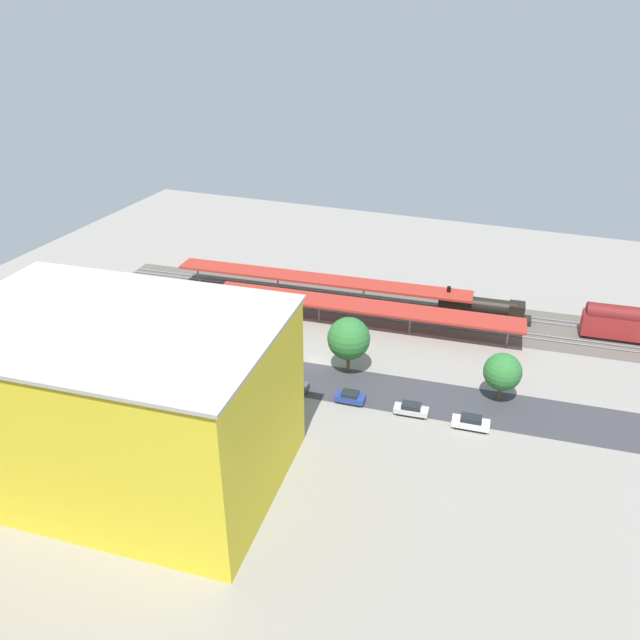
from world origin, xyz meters
name	(u,v)px	position (x,y,z in m)	size (l,w,h in m)	color
ground_plane	(316,363)	(0.00, 0.00, 0.00)	(149.46, 149.46, 0.00)	gray
rail_bed	(357,306)	(0.00, -20.92, 0.00)	(93.41, 14.26, 0.01)	#5B544C
street_asphalt	(304,379)	(0.00, 4.60, 0.00)	(93.41, 9.00, 0.01)	#38383D
track_rails	(357,305)	(0.00, -20.92, 0.18)	(93.18, 14.53, 0.12)	#9E9EA8
platform_canopy_near	(364,306)	(-3.33, -13.72, 3.84)	(51.72, 8.83, 4.07)	#A82D23
platform_canopy_far	(320,279)	(7.25, -21.34, 3.93)	(54.28, 8.44, 4.16)	#A82D23
locomotive	(485,309)	(-21.83, -24.05, 1.81)	(15.73, 3.81, 5.09)	black
passenger_coach	(637,324)	(-45.24, -24.05, 3.12)	(16.26, 4.08, 5.93)	black
parked_car_0	(471,423)	(-24.18, 7.85, 0.78)	(4.86, 2.15, 1.74)	black
parked_car_1	(411,410)	(-16.37, 7.61, 0.72)	(4.63, 2.10, 1.62)	black
parked_car_2	(350,398)	(-7.97, 7.81, 0.73)	(4.12, 2.06, 1.63)	black
parked_car_3	(292,385)	(0.69, 7.66, 0.76)	(4.77, 2.04, 1.71)	black
construction_building	(121,402)	(11.42, 29.78, 9.65)	(34.71, 22.73, 19.30)	yellow
construction_roof_slab	(107,323)	(11.42, 29.78, 19.50)	(35.31, 23.33, 0.40)	#B7B2A8
box_truck_0	(194,388)	(12.29, 14.28, 1.59)	(10.07, 2.95, 3.19)	black
box_truck_1	(190,378)	(14.21, 12.16, 1.60)	(10.24, 2.75, 3.20)	black
street_tree_0	(133,302)	(32.01, -0.13, 4.73)	(4.34, 4.34, 6.92)	brown
street_tree_1	(503,372)	(-26.86, 0.00, 4.40)	(5.13, 5.13, 6.98)	brown
street_tree_2	(349,339)	(-5.24, 0.32, 5.45)	(6.23, 6.23, 8.58)	brown
traffic_light	(178,345)	(17.87, 8.86, 4.28)	(0.50, 0.36, 6.45)	#333333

